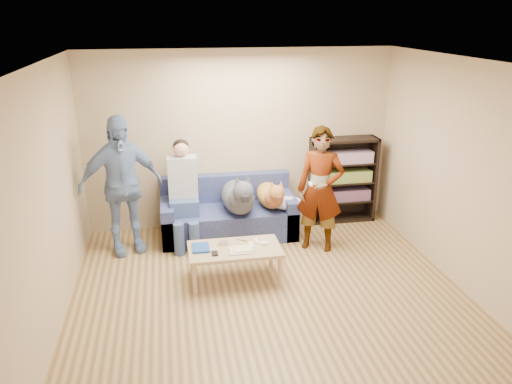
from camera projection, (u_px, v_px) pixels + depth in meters
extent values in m
plane|color=brown|center=(276.00, 311.00, 5.42)|extent=(5.00, 5.00, 0.00)
plane|color=white|center=(280.00, 66.00, 4.54)|extent=(5.00, 5.00, 0.00)
plane|color=tan|center=(240.00, 140.00, 7.29)|extent=(4.50, 0.00, 4.50)
plane|color=tan|center=(381.00, 361.00, 2.67)|extent=(4.50, 0.00, 4.50)
plane|color=tan|center=(40.00, 215.00, 4.60)|extent=(0.00, 5.00, 5.00)
plane|color=tan|center=(482.00, 186.00, 5.36)|extent=(0.00, 5.00, 5.00)
ellipsoid|color=#BDBCC1|center=(287.00, 203.00, 7.09)|extent=(0.45, 0.38, 0.16)
imported|color=gray|center=(320.00, 190.00, 6.61)|extent=(0.73, 0.63, 1.69)
imported|color=#7C90C7|center=(121.00, 185.00, 6.50)|extent=(1.18, 0.75, 1.86)
cube|color=white|center=(310.00, 184.00, 6.33)|extent=(0.05, 0.12, 0.03)
cube|color=#1A4392|center=(201.00, 248.00, 5.90)|extent=(0.20, 0.26, 0.03)
cube|color=beige|center=(240.00, 251.00, 5.84)|extent=(0.26, 0.20, 0.02)
cube|color=beige|center=(242.00, 249.00, 5.86)|extent=(0.22, 0.17, 0.01)
cube|color=#ABABB0|center=(223.00, 242.00, 6.01)|extent=(0.11, 0.06, 0.05)
cube|color=white|center=(256.00, 241.00, 6.06)|extent=(0.04, 0.13, 0.03)
cube|color=silver|center=(264.00, 244.00, 6.00)|extent=(0.09, 0.06, 0.03)
cylinder|color=white|center=(252.00, 246.00, 5.94)|extent=(0.07, 0.07, 0.02)
cylinder|color=white|center=(250.00, 244.00, 6.01)|extent=(0.07, 0.07, 0.02)
cylinder|color=orange|center=(235.00, 254.00, 5.77)|extent=(0.13, 0.06, 0.01)
cylinder|color=black|center=(242.00, 240.00, 6.11)|extent=(0.13, 0.08, 0.01)
cube|color=black|center=(215.00, 253.00, 5.77)|extent=(0.07, 0.12, 0.02)
cube|color=#515B93|center=(228.00, 222.00, 7.20)|extent=(1.90, 0.85, 0.42)
cube|color=#515B93|center=(225.00, 187.00, 7.37)|extent=(1.90, 0.18, 0.40)
cube|color=#515B93|center=(168.00, 221.00, 7.03)|extent=(0.18, 0.85, 0.58)
cube|color=#515B93|center=(286.00, 212.00, 7.32)|extent=(0.18, 0.85, 0.58)
cube|color=#435995|center=(184.00, 206.00, 6.91)|extent=(0.40, 0.38, 0.22)
cylinder|color=#3C5784|center=(179.00, 240.00, 6.62)|extent=(0.14, 0.14, 0.47)
cylinder|color=#3E628A|center=(194.00, 239.00, 6.65)|extent=(0.14, 0.14, 0.47)
cube|color=#ACACB1|center=(182.00, 177.00, 6.87)|extent=(0.40, 0.24, 0.58)
sphere|color=#DF9F86|center=(181.00, 149.00, 6.74)|extent=(0.21, 0.21, 0.21)
ellipsoid|color=black|center=(181.00, 146.00, 6.76)|extent=(0.22, 0.22, 0.19)
ellipsoid|color=#4C4F57|center=(238.00, 197.00, 7.01)|extent=(0.45, 0.95, 0.39)
sphere|color=#52555D|center=(241.00, 198.00, 6.68)|extent=(0.34, 0.34, 0.34)
sphere|color=#494C53|center=(243.00, 192.00, 6.46)|extent=(0.28, 0.28, 0.28)
cube|color=black|center=(245.00, 198.00, 6.36)|extent=(0.09, 0.13, 0.08)
cone|color=#484C52|center=(237.00, 181.00, 6.42)|extent=(0.09, 0.09, 0.13)
cone|color=#474950|center=(248.00, 180.00, 6.45)|extent=(0.09, 0.09, 0.13)
cylinder|color=#474851|center=(234.00, 189.00, 7.41)|extent=(0.05, 0.31, 0.18)
ellipsoid|color=#C38D3B|center=(270.00, 195.00, 7.18)|extent=(0.36, 0.75, 0.31)
sphere|color=#B06B35|center=(274.00, 198.00, 6.88)|extent=(0.27, 0.27, 0.27)
sphere|color=#BA8738|center=(277.00, 193.00, 6.69)|extent=(0.22, 0.22, 0.22)
cube|color=brown|center=(279.00, 198.00, 6.59)|extent=(0.07, 0.10, 0.06)
cone|color=#BB6439|center=(272.00, 185.00, 6.66)|extent=(0.07, 0.07, 0.10)
cone|color=#C78B3C|center=(281.00, 184.00, 6.68)|extent=(0.07, 0.07, 0.10)
cylinder|color=#C07C3A|center=(264.00, 188.00, 7.55)|extent=(0.04, 0.24, 0.14)
cube|color=tan|center=(235.00, 249.00, 5.93)|extent=(1.10, 0.60, 0.04)
cylinder|color=tan|center=(195.00, 279.00, 5.69)|extent=(0.05, 0.05, 0.38)
cylinder|color=tan|center=(280.00, 271.00, 5.86)|extent=(0.05, 0.05, 0.38)
cylinder|color=tan|center=(192.00, 259.00, 6.15)|extent=(0.05, 0.05, 0.38)
cylinder|color=tan|center=(271.00, 252.00, 6.32)|extent=(0.05, 0.05, 0.38)
cube|color=black|center=(312.00, 182.00, 7.53)|extent=(0.04, 0.34, 1.30)
cube|color=black|center=(372.00, 178.00, 7.69)|extent=(0.04, 0.34, 1.30)
cube|color=black|center=(345.00, 140.00, 7.39)|extent=(1.00, 0.34, 0.04)
cube|color=black|center=(340.00, 218.00, 7.82)|extent=(1.00, 0.34, 0.04)
cube|color=black|center=(339.00, 177.00, 7.76)|extent=(1.00, 0.02, 1.30)
cube|color=black|center=(341.00, 200.00, 7.72)|extent=(0.94, 0.32, 0.03)
cube|color=black|center=(342.00, 182.00, 7.62)|extent=(0.94, 0.32, 0.02)
cube|color=black|center=(344.00, 163.00, 7.52)|extent=(0.94, 0.32, 0.02)
cube|color=#B23333|center=(342.00, 195.00, 7.67)|extent=(0.84, 0.24, 0.17)
cube|color=gold|center=(343.00, 176.00, 7.57)|extent=(0.84, 0.24, 0.17)
cube|color=#994C99|center=(344.00, 157.00, 7.47)|extent=(0.84, 0.24, 0.17)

